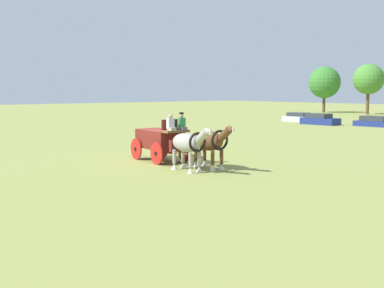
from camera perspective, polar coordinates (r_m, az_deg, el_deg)
ground_plane at (r=26.34m, az=-3.85°, el=-1.99°), size 220.00×220.00×0.00m
show_wagon at (r=26.05m, az=-3.68°, el=0.51°), size 5.81×2.12×2.71m
draft_horse_near at (r=23.41m, az=2.17°, el=0.27°), size 3.07×1.15×2.21m
draft_horse_off at (r=22.66m, az=-0.45°, el=0.00°), size 3.07×1.09×2.17m
parked_vehicle_a at (r=60.19m, az=12.72°, el=3.07°), size 4.24×2.07×1.13m
parked_vehicle_b at (r=55.87m, az=14.99°, el=2.81°), size 4.26×2.18×1.24m
parked_vehicle_c at (r=54.69m, az=21.11°, el=2.46°), size 4.64×2.17×1.11m
tree_a at (r=86.33m, az=15.53°, el=7.08°), size 5.45×5.45×7.93m
tree_b at (r=82.26m, az=20.31°, el=7.25°), size 4.89×4.89×8.07m
sponsor_banner at (r=32.51m, az=-3.79°, el=0.59°), size 3.15×0.66×1.10m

